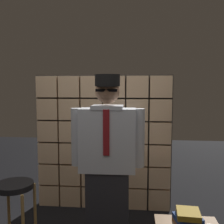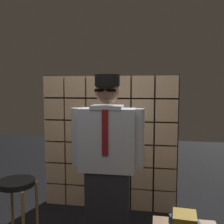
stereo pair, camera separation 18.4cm
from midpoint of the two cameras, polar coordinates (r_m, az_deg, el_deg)
The scene contains 3 objects.
glass_block_wall at distance 3.45m, azimuth 0.83°, elevation -6.79°, with size 1.79×0.10×1.79m.
standing_person at distance 2.48m, azimuth 1.14°, elevation -11.18°, with size 0.69×0.29×1.73m.
bar_stool at distance 2.70m, azimuth -18.24°, elevation -17.86°, with size 0.34×0.34×0.74m.
Camera 2 is at (0.62, -1.85, 1.62)m, focal length 41.67 mm.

